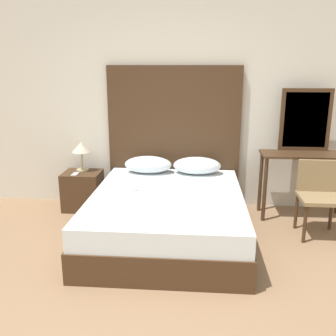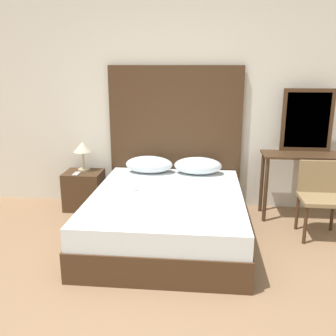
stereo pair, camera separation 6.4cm
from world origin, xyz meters
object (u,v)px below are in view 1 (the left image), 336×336
nightstand (83,190)px  chair (319,192)px  bed (167,216)px  phone_on_bed (135,189)px  phone_on_nightstand (75,174)px  table_lamp (81,149)px  vanity_desk (305,166)px

nightstand → chair: (2.77, -0.51, 0.23)m
bed → nightstand: bearing=146.4°
nightstand → chair: size_ratio=0.61×
bed → phone_on_bed: size_ratio=12.16×
nightstand → phone_on_nightstand: phone_on_nightstand is taller
phone_on_bed → table_lamp: table_lamp is taller
bed → chair: chair is taller
bed → phone_on_bed: bearing=162.0°
table_lamp → vanity_desk: (2.75, -0.13, -0.14)m
phone_on_bed → phone_on_nightstand: bearing=146.9°
table_lamp → phone_on_nightstand: 0.34m
phone_on_nightstand → chair: chair is taller
table_lamp → phone_on_nightstand: size_ratio=2.47×
phone_on_nightstand → vanity_desk: 2.79m
bed → vanity_desk: 1.78m
bed → table_lamp: bearing=144.0°
phone_on_nightstand → chair: size_ratio=0.19×
phone_on_nightstand → vanity_desk: vanity_desk is taller
phone_on_bed → table_lamp: 1.12m
vanity_desk → phone_on_nightstand: bearing=-178.9°
nightstand → vanity_desk: bearing=-1.0°
table_lamp → vanity_desk: 2.75m
vanity_desk → chair: (0.04, -0.46, -0.16)m
bed → chair: size_ratio=2.45×
table_lamp → phone_on_bed: bearing=-42.2°
vanity_desk → table_lamp: bearing=177.3°
phone_on_bed → nightstand: phone_on_bed is taller
phone_on_nightstand → bed: bearing=-29.0°
nightstand → phone_on_bed: bearing=-39.4°
bed → table_lamp: 1.53m
bed → vanity_desk: (1.58, 0.72, 0.39)m
vanity_desk → chair: bearing=-85.2°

